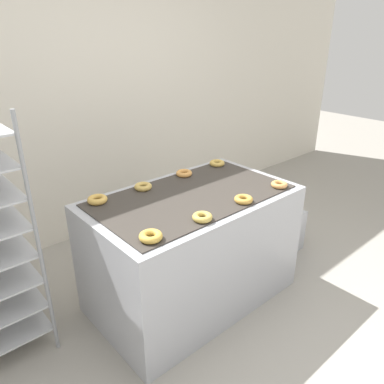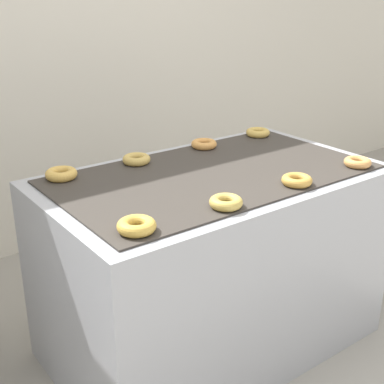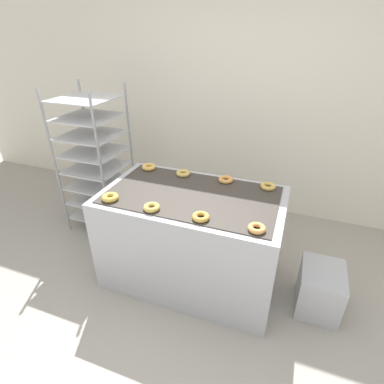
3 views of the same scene
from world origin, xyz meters
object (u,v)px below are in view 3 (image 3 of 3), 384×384
baking_rack_cart (95,160)px  donut_far_midright (226,180)px  donut_near_midright (201,217)px  donut_near_right (257,228)px  glaze_bin (320,289)px  donut_far_left (149,167)px  fryer_machine (192,238)px  donut_near_midleft (152,207)px  donut_near_left (110,197)px  donut_far_midleft (183,173)px  donut_far_right (268,186)px

baking_rack_cart → donut_far_midright: size_ratio=12.41×
donut_near_midright → donut_near_right: 0.38m
glaze_bin → donut_far_left: bearing=169.6°
baking_rack_cart → donut_far_left: size_ratio=11.87×
fryer_machine → donut_near_right: bearing=-28.8°
donut_near_midleft → donut_far_midright: size_ratio=0.98×
baking_rack_cart → donut_near_midright: baking_rack_cart is taller
donut_near_left → donut_near_midleft: size_ratio=1.06×
donut_near_right → donut_far_midleft: 0.97m
donut_near_right → donut_far_midleft: (-0.75, 0.61, 0.00)m
donut_near_left → donut_far_midleft: donut_near_left is taller
fryer_machine → donut_far_right: (0.55, 0.31, 0.45)m
donut_near_left → donut_near_midright: bearing=-0.9°
donut_near_right → donut_far_midright: (-0.37, 0.62, 0.00)m
donut_far_right → donut_far_midright: bearing=179.8°
donut_far_midleft → donut_far_midright: donut_far_midleft is taller
baking_rack_cart → donut_near_midleft: baking_rack_cart is taller
donut_near_midleft → donut_far_midright: 0.73m
donut_near_right → baking_rack_cart: bearing=156.9°
fryer_machine → donut_near_midright: size_ratio=11.82×
donut_near_left → donut_far_left: donut_near_left is taller
fryer_machine → donut_far_left: donut_far_left is taller
donut_near_right → donut_near_midleft: bearing=-179.6°
donut_near_left → donut_far_right: bearing=28.8°
glaze_bin → donut_near_midleft: bearing=-165.3°
fryer_machine → glaze_bin: 1.10m
fryer_machine → donut_far_left: (-0.54, 0.32, 0.45)m
baking_rack_cart → donut_near_left: baking_rack_cart is taller
fryer_machine → baking_rack_cart: (-1.27, 0.47, 0.36)m
donut_far_midright → donut_far_midleft: bearing=-178.4°
fryer_machine → donut_far_midleft: bearing=122.9°
donut_near_left → donut_near_midleft: 0.36m
donut_near_right → donut_near_left: bearing=179.4°
fryer_machine → donut_near_right: donut_near_right is taller
donut_near_left → donut_near_right: (1.11, -0.01, -0.00)m
donut_near_left → donut_far_left: size_ratio=0.99×
baking_rack_cart → donut_near_midleft: (1.07, -0.78, 0.09)m
donut_near_midleft → donut_far_midright: donut_near_midleft is taller
donut_near_midleft → donut_far_left: 0.72m
glaze_bin → donut_far_midright: (-0.88, 0.29, 0.68)m
donut_far_midright → donut_far_right: same height
fryer_machine → donut_near_midleft: 0.58m
fryer_machine → donut_far_left: size_ratio=11.13×
donut_near_midright → donut_far_left: 0.95m
fryer_machine → glaze_bin: size_ratio=3.67×
donut_far_midright → donut_far_right: 0.35m
donut_near_midleft → fryer_machine: bearing=58.2°
donut_near_left → donut_far_left: bearing=88.9°
donut_far_midleft → donut_far_right: size_ratio=1.00×
donut_far_midleft → fryer_machine: bearing=-57.1°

